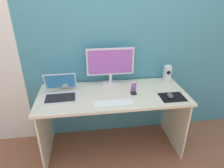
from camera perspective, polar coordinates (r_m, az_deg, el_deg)
The scene contains 11 objects.
ground_plane at distance 2.52m, azimuth 0.16°, elevation -17.80°, with size 8.00×8.00×0.00m, color brown.
wall_back at distance 2.24m, azimuth -1.12°, elevation 13.20°, with size 6.00×0.04×2.50m, color teal.
desk at distance 2.15m, azimuth 0.18°, elevation -6.21°, with size 1.57×0.65×0.74m.
monitor at distance 2.20m, azimuth -0.47°, elevation 5.84°, with size 0.53×0.14×0.43m.
speaker_right at distance 2.42m, azimuth 15.82°, elevation 3.01°, with size 0.07×0.07×0.19m.
laptop at distance 2.08m, azimuth -14.82°, elevation -2.33°, with size 0.34×0.33×0.22m.
fishbowl at distance 2.24m, azimuth -13.52°, elevation 0.92°, with size 0.17×0.17×0.17m, color silver.
keyboard_external at distance 1.90m, azimuth 0.31°, elevation -5.60°, with size 0.39×0.12×0.01m, color white.
mousepad at distance 2.10m, azimuth 17.18°, elevation -3.68°, with size 0.25×0.20×0.00m, color black.
mouse at distance 2.08m, azimuth 16.60°, elevation -3.26°, with size 0.06×0.10×0.04m, color #474D5D.
phone_in_dock at distance 2.07m, azimuth 6.31°, elevation -1.62°, with size 0.06×0.06×0.14m.
Camera 1 is at (-0.25, -1.81, 1.74)m, focal length 31.34 mm.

